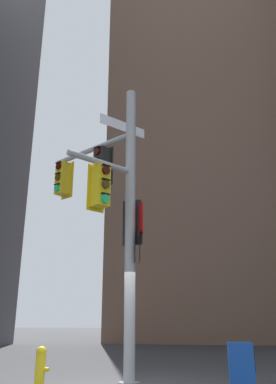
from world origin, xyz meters
name	(u,v)px	position (x,y,z in m)	size (l,w,h in m)	color
building_mid_block	(203,126)	(2.70, 22.89, 18.29)	(14.47, 14.47, 36.58)	brown
signal_pole_assembly	(112,203)	(-0.52, 0.21, 4.28)	(2.99, 3.22, 7.38)	#9EA0A3
fire_hydrant	(40,366)	(-2.03, -0.04, 0.45)	(0.33, 0.23, 0.87)	yellow
newspaper_box	(242,373)	(2.28, -1.20, 0.52)	(0.45, 0.36, 1.05)	#194CB2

